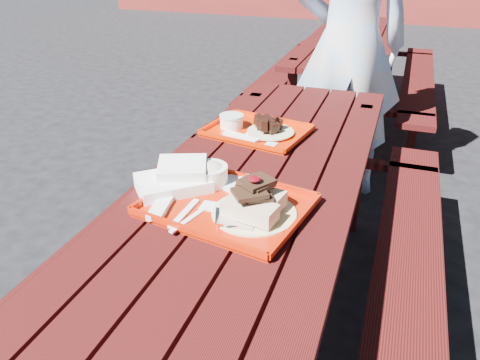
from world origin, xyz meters
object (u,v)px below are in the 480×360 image
at_px(near_tray, 230,196).
at_px(person, 349,45).
at_px(picnic_table_near, 253,223).
at_px(picnic_table_far, 351,59).
at_px(far_tray, 255,129).

height_order(near_tray, person, person).
bearing_deg(near_tray, picnic_table_near, 86.24).
bearing_deg(picnic_table_far, picnic_table_near, -90.00).
xyz_separation_m(picnic_table_near, person, (0.12, 1.46, 0.39)).
bearing_deg(picnic_table_near, picnic_table_far, 90.00).
bearing_deg(picnic_table_near, person, 85.29).
bearing_deg(picnic_table_far, near_tray, -90.26).
height_order(far_tray, person, person).
xyz_separation_m(picnic_table_far, far_tray, (-0.13, -2.38, 0.21)).
xyz_separation_m(near_tray, far_tray, (-0.12, 0.62, -0.02)).
bearing_deg(far_tray, near_tray, -79.50).
relative_size(picnic_table_far, person, 1.26).
distance_m(far_tray, person, 1.09).
xyz_separation_m(far_tray, person, (0.25, 1.04, 0.18)).
bearing_deg(near_tray, picnic_table_far, 89.74).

